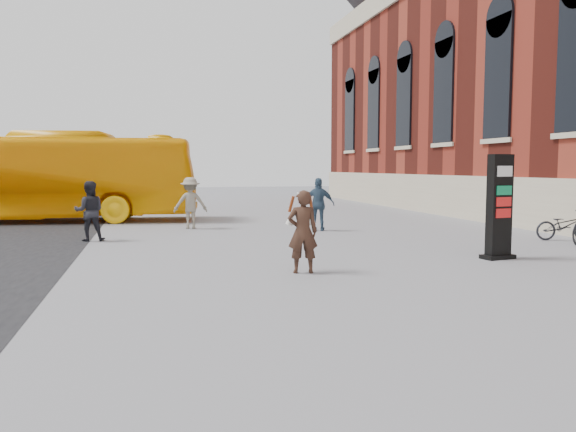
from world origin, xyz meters
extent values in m
plane|color=#9E9EA3|center=(0.00, 0.00, 0.00)|extent=(100.00, 100.00, 0.00)
cube|color=beige|center=(9.44, 6.00, 0.90)|extent=(0.18, 44.00, 1.80)
cube|color=black|center=(4.68, 0.72, 1.23)|extent=(0.62, 0.34, 2.46)
cube|color=black|center=(4.68, 0.72, 0.05)|extent=(0.84, 0.52, 0.10)
cube|color=white|center=(4.68, 0.72, 2.06)|extent=(0.48, 0.35, 0.25)
cube|color=#0A673D|center=(4.68, 0.72, 1.62)|extent=(0.48, 0.35, 0.22)
cube|color=#B01615|center=(4.68, 0.72, 1.36)|extent=(0.48, 0.35, 0.22)
cube|color=#B01615|center=(4.68, 0.72, 1.09)|extent=(0.48, 0.35, 0.22)
imported|color=#362318|center=(-0.27, 0.11, 0.85)|extent=(0.67, 0.49, 1.70)
cylinder|color=white|center=(-0.27, 0.11, 1.62)|extent=(0.24, 0.24, 0.06)
cone|color=white|center=(-0.03, 0.33, 1.15)|extent=(0.25, 0.24, 0.41)
cylinder|color=maroon|center=(-0.03, 0.33, 1.40)|extent=(0.14, 0.13, 0.35)
cone|color=white|center=(-0.43, 0.39, 1.15)|extent=(0.24, 0.26, 0.41)
cylinder|color=maroon|center=(-0.43, 0.39, 1.40)|extent=(0.13, 0.15, 0.35)
imported|color=#FFB306|center=(-7.72, 13.18, 1.76)|extent=(12.93, 4.48, 3.53)
imported|color=#24242B|center=(-5.00, 6.41, 0.88)|extent=(0.88, 0.70, 1.75)
imported|color=gray|center=(-1.90, 9.04, 0.90)|extent=(1.19, 0.71, 1.80)
imported|color=#364F68|center=(2.28, 7.34, 0.90)|extent=(1.14, 0.81, 1.80)
imported|color=#222328|center=(8.60, 3.19, 0.44)|extent=(1.78, 0.97, 0.88)
camera|label=1|loc=(-3.27, -10.82, 2.16)|focal=35.00mm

